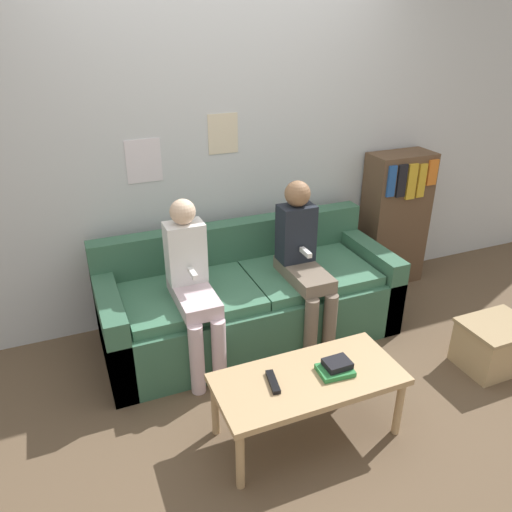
% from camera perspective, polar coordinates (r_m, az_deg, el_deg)
% --- Properties ---
extents(ground_plane, '(10.00, 10.00, 0.00)m').
position_cam_1_polar(ground_plane, '(3.32, 2.57, -13.44)').
color(ground_plane, brown).
extents(wall_back, '(8.00, 0.07, 2.60)m').
position_cam_1_polar(wall_back, '(3.59, -3.94, 13.00)').
color(wall_back, silver).
rests_on(wall_back, ground_plane).
extents(couch, '(2.03, 0.80, 0.76)m').
position_cam_1_polar(couch, '(3.54, -0.81, -5.14)').
color(couch, '#38664C').
rests_on(couch, ground_plane).
extents(coffee_table, '(1.00, 0.46, 0.39)m').
position_cam_1_polar(coffee_table, '(2.73, 6.01, -14.28)').
color(coffee_table, tan).
rests_on(coffee_table, ground_plane).
extents(person_left, '(0.24, 0.55, 1.11)m').
position_cam_1_polar(person_left, '(3.10, -7.30, -2.95)').
color(person_left, silver).
rests_on(person_left, ground_plane).
extents(person_right, '(0.24, 0.55, 1.13)m').
position_cam_1_polar(person_right, '(3.34, 5.41, -0.24)').
color(person_right, '#756656').
rests_on(person_right, ground_plane).
extents(tv_remote, '(0.07, 0.17, 0.02)m').
position_cam_1_polar(tv_remote, '(2.64, 1.95, -14.18)').
color(tv_remote, black).
rests_on(tv_remote, coffee_table).
extents(book_stack, '(0.19, 0.15, 0.06)m').
position_cam_1_polar(book_stack, '(2.73, 9.13, -12.47)').
color(book_stack, '#2D8442').
rests_on(book_stack, coffee_table).
extents(bookshelf, '(0.52, 0.29, 1.12)m').
position_cam_1_polar(bookshelf, '(4.31, 15.56, 4.10)').
color(bookshelf, brown).
rests_on(bookshelf, ground_plane).
extents(storage_box, '(0.44, 0.35, 0.32)m').
position_cam_1_polar(storage_box, '(3.64, 25.57, -9.14)').
color(storage_box, tan).
rests_on(storage_box, ground_plane).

